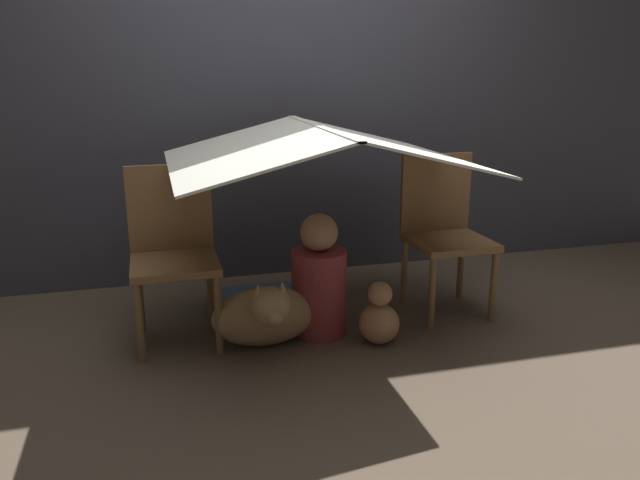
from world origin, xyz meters
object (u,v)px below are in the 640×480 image
at_px(person_front, 319,283).
at_px(dog, 265,314).
at_px(chair_left, 173,247).
at_px(chair_right, 444,228).

bearing_deg(person_front, dog, -161.56).
height_order(chair_left, chair_right, same).
xyz_separation_m(chair_right, dog, (-1.05, -0.25, -0.30)).
xyz_separation_m(chair_right, person_front, (-0.75, -0.15, -0.20)).
bearing_deg(person_front, chair_left, 167.73).
distance_m(person_front, dog, 0.33).
bearing_deg(chair_left, dog, -32.30).
height_order(chair_right, dog, chair_right).
distance_m(chair_right, dog, 1.12).
distance_m(chair_left, chair_right, 1.45).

